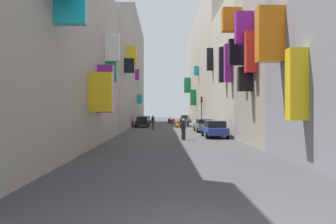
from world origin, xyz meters
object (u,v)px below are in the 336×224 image
object	(u,v)px
scooter_black	(169,121)
scooter_orange	(179,124)
scooter_red	(173,121)
pedestrian_crossing	(153,123)
parked_car_black	(142,122)
pedestrian_near_left	(188,121)
parked_car_green	(185,118)
parked_car_blue	(215,129)
traffic_light_near_corner	(202,107)
parked_car_yellow	(146,119)
pedestrian_near_right	(183,129)
parked_car_grey	(204,125)

from	to	relation	value
scooter_black	scooter_orange	xyz separation A→B (m)	(0.91, -13.99, -0.00)
scooter_orange	scooter_red	xyz separation A→B (m)	(-0.38, 10.92, 0.00)
pedestrian_crossing	scooter_red	bearing A→B (deg)	78.76
parked_car_black	pedestrian_near_left	world-z (taller)	pedestrian_near_left
parked_car_black	parked_car_green	xyz separation A→B (m)	(7.40, 17.58, -0.03)
scooter_orange	parked_car_green	bearing A→B (deg)	83.21
parked_car_blue	scooter_red	size ratio (longest dim) A/B	2.14
parked_car_black	parked_car_blue	xyz separation A→B (m)	(7.35, -15.97, -0.02)
parked_car_black	scooter_black	size ratio (longest dim) A/B	2.27
traffic_light_near_corner	pedestrian_near_left	bearing A→B (deg)	111.47
traffic_light_near_corner	scooter_black	bearing A→B (deg)	107.70
scooter_orange	pedestrian_near_left	size ratio (longest dim) A/B	1.06
parked_car_yellow	scooter_red	bearing A→B (deg)	-40.07
parked_car_blue	parked_car_green	world-z (taller)	parked_car_blue
scooter_red	pedestrian_near_right	world-z (taller)	pedestrian_near_right
parked_car_black	pedestrian_crossing	bearing A→B (deg)	-74.41
scooter_black	pedestrian_near_right	distance (m)	29.99
parked_car_green	scooter_red	xyz separation A→B (m)	(-2.72, -8.75, -0.29)
parked_car_black	parked_car_grey	size ratio (longest dim) A/B	0.95
scooter_orange	pedestrian_near_left	world-z (taller)	pedestrian_near_left
pedestrian_near_left	pedestrian_near_right	bearing A→B (deg)	-96.06
parked_car_green	parked_car_black	bearing A→B (deg)	-112.82
scooter_black	pedestrian_near_left	distance (m)	9.38
parked_car_blue	traffic_light_near_corner	distance (m)	15.11
pedestrian_near_right	parked_car_yellow	bearing A→B (deg)	98.77
parked_car_yellow	pedestrian_near_left	bearing A→B (deg)	-55.23
pedestrian_near_left	pedestrian_near_right	world-z (taller)	pedestrian_near_right
parked_car_yellow	pedestrian_crossing	xyz separation A→B (m)	(2.00, -19.11, 0.17)
parked_car_blue	parked_car_yellow	world-z (taller)	parked_car_blue
pedestrian_near_left	pedestrian_crossing	bearing A→B (deg)	-119.20
parked_car_blue	traffic_light_near_corner	bearing A→B (deg)	86.44
parked_car_black	scooter_red	bearing A→B (deg)	62.12
parked_car_blue	scooter_orange	xyz separation A→B (m)	(-2.29, 13.88, -0.29)
parked_car_green	pedestrian_crossing	world-z (taller)	pedestrian_crossing
parked_car_green	pedestrian_near_right	bearing A→B (deg)	-94.64
parked_car_green	pedestrian_crossing	bearing A→B (deg)	-103.52
traffic_light_near_corner	parked_car_blue	bearing A→B (deg)	-93.56
parked_car_black	traffic_light_near_corner	bearing A→B (deg)	-7.18
parked_car_blue	traffic_light_near_corner	world-z (taller)	traffic_light_near_corner
parked_car_blue	scooter_orange	distance (m)	14.07
scooter_orange	pedestrian_crossing	size ratio (longest dim) A/B	0.97
parked_car_yellow	traffic_light_near_corner	size ratio (longest dim) A/B	1.06
pedestrian_near_right	scooter_red	bearing A→B (deg)	89.64
parked_car_blue	pedestrian_near_right	bearing A→B (deg)	-143.41
scooter_orange	pedestrian_near_left	distance (m)	5.27
parked_car_blue	pedestrian_near_left	bearing A→B (deg)	91.88
pedestrian_crossing	pedestrian_near_left	distance (m)	10.30
scooter_black	scooter_red	xyz separation A→B (m)	(0.53, -3.07, 0.00)
pedestrian_near_right	parked_car_black	bearing A→B (deg)	103.98
parked_car_grey	pedestrian_near_left	distance (m)	12.19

